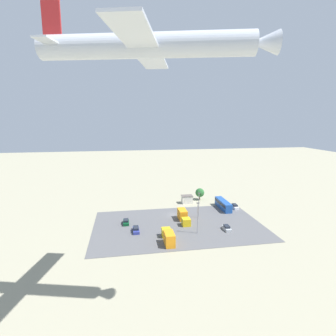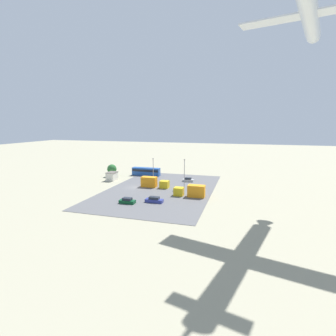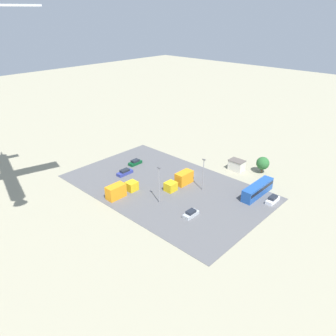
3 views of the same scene
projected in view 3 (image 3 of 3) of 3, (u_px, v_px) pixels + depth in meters
The scene contains 13 objects.
ground_plane at pixel (188, 175), 93.27m from camera, with size 400.00×400.00×0.00m, color gray.
parking_lot_surface at pixel (166, 187), 87.15m from camera, with size 53.26×32.81×0.08m.
shed_building at pixel (237, 165), 95.74m from camera, with size 4.46×3.21×3.14m.
bus at pixel (258, 189), 82.42m from camera, with size 2.61×11.43×3.17m.
parked_car_0 at pixel (273, 200), 79.85m from camera, with size 1.73×4.38×1.62m.
parked_car_1 at pixel (125, 172), 93.46m from camera, with size 1.84×4.80×1.52m.
parked_car_2 at pixel (191, 214), 74.38m from camera, with size 1.71×4.01×1.48m.
parked_car_3 at pixel (135, 162), 99.54m from camera, with size 1.84×4.21×1.51m.
parked_truck_0 at pixel (180, 180), 87.14m from camera, with size 2.57×9.28×3.38m.
parked_truck_1 at pixel (120, 190), 82.34m from camera, with size 2.52×9.01×3.43m.
tree_near_shed at pixel (263, 163), 93.42m from camera, with size 3.68×3.68×4.91m.
light_pole_lot_centre at pixel (203, 173), 83.52m from camera, with size 0.90×0.28×8.75m.
light_pole_lot_edge at pixel (159, 184), 77.78m from camera, with size 0.90×0.28×9.44m.
Camera 3 is at (-52.77, 64.50, 42.34)m, focal length 35.00 mm.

